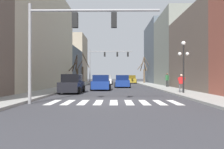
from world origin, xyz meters
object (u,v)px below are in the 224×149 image
at_px(car_parked_left_near, 72,84).
at_px(car_at_intersection, 107,80).
at_px(car_parked_right_near, 98,80).
at_px(street_lamp_right_corner, 184,56).
at_px(car_parked_left_far, 132,80).
at_px(traffic_signal_near, 70,30).
at_px(street_tree_left_near, 76,72).
at_px(street_tree_right_far, 144,71).
at_px(traffic_signal_far, 105,58).
at_px(pedestrian_on_right_sidewalk, 181,82).
at_px(car_parked_right_mid, 101,83).
at_px(pedestrian_waiting_at_curb, 167,79).
at_px(street_tree_left_far, 83,72).
at_px(car_driving_away_lane, 122,82).

bearing_deg(car_parked_left_near, car_at_intersection, -6.51).
distance_m(car_at_intersection, car_parked_right_near, 9.62).
bearing_deg(street_lamp_right_corner, car_parked_left_far, 93.85).
xyz_separation_m(traffic_signal_near, car_parked_left_near, (-1.39, 7.88, -3.33)).
xyz_separation_m(street_tree_left_near, street_tree_right_far, (12.68, 12.25, 0.52)).
distance_m(car_at_intersection, street_tree_left_near, 8.33).
bearing_deg(street_tree_left_near, traffic_signal_far, 56.77).
bearing_deg(street_lamp_right_corner, car_parked_left_near, 170.67).
bearing_deg(traffic_signal_far, traffic_signal_near, -91.46).
bearing_deg(pedestrian_on_right_sidewalk, car_parked_right_near, 137.27).
distance_m(street_lamp_right_corner, car_parked_right_mid, 9.90).
bearing_deg(car_parked_left_far, pedestrian_waiting_at_curb, -170.85).
height_order(traffic_signal_near, pedestrian_waiting_at_curb, traffic_signal_near).
distance_m(car_parked_right_mid, pedestrian_on_right_sidewalk, 9.28).
bearing_deg(street_tree_left_far, car_at_intersection, -11.73).
xyz_separation_m(car_parked_right_near, pedestrian_waiting_at_curb, (10.79, -22.30, 0.46)).
xyz_separation_m(car_driving_away_lane, car_parked_right_mid, (-2.58, -6.00, -0.01)).
distance_m(traffic_signal_near, street_tree_left_near, 23.47).
xyz_separation_m(street_lamp_right_corner, car_parked_left_near, (-9.74, 1.60, -2.44)).
xyz_separation_m(pedestrian_waiting_at_curb, street_tree_right_far, (-0.51, 18.60, 1.56)).
bearing_deg(street_tree_left_near, car_parked_left_far, 53.24).
relative_size(traffic_signal_near, car_parked_right_mid, 1.73).
bearing_deg(car_parked_left_far, street_tree_left_near, 143.24).
distance_m(traffic_signal_far, car_at_intersection, 4.26).
bearing_deg(street_tree_right_far, pedestrian_waiting_at_curb, -88.43).
bearing_deg(traffic_signal_far, street_tree_left_near, -123.23).
distance_m(traffic_signal_far, car_parked_right_mid, 17.99).
bearing_deg(street_tree_right_far, traffic_signal_near, -104.26).
bearing_deg(traffic_signal_far, pedestrian_waiting_at_curb, -56.43).
distance_m(street_lamp_right_corner, street_tree_left_near, 20.72).
relative_size(car_driving_away_lane, pedestrian_waiting_at_curb, 2.38).
height_order(car_parked_left_far, street_tree_right_far, street_tree_right_far).
relative_size(street_lamp_right_corner, street_tree_right_far, 0.77).
height_order(traffic_signal_near, pedestrian_on_right_sidewalk, traffic_signal_near).
xyz_separation_m(street_lamp_right_corner, car_parked_right_mid, (-7.35, 6.16, -2.45)).
xyz_separation_m(car_parked_right_near, street_tree_left_near, (-2.40, -15.96, 1.50)).
height_order(car_at_intersection, car_parked_left_far, car_parked_left_far).
bearing_deg(street_tree_left_near, car_parked_left_near, -81.39).
distance_m(car_at_intersection, pedestrian_on_right_sidewalk, 24.16).
xyz_separation_m(car_driving_away_lane, pedestrian_waiting_at_curb, (5.92, -1.67, 0.44)).
height_order(car_parked_right_mid, pedestrian_waiting_at_curb, pedestrian_waiting_at_curb).
distance_m(car_driving_away_lane, car_parked_left_far, 18.28).
relative_size(car_at_intersection, pedestrian_waiting_at_curb, 2.34).
bearing_deg(pedestrian_on_right_sidewalk, traffic_signal_far, 138.73).
relative_size(car_parked_left_far, street_tree_left_far, 0.72).
bearing_deg(street_lamp_right_corner, pedestrian_on_right_sidewalk, 98.31).
relative_size(traffic_signal_far, street_tree_right_far, 1.45).
bearing_deg(car_driving_away_lane, car_parked_left_near, 154.80).
height_order(car_parked_right_mid, street_tree_left_far, street_tree_left_far).
distance_m(car_parked_left_far, pedestrian_on_right_sidewalk, 29.88).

